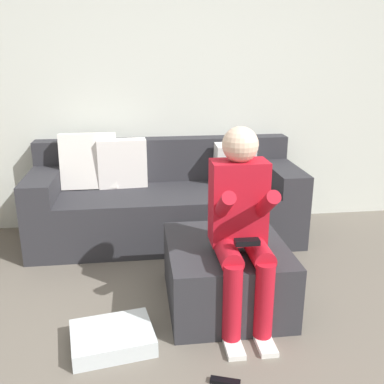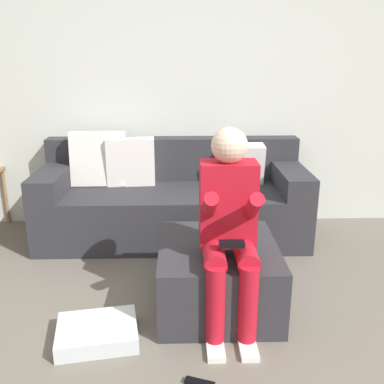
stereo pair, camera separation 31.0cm
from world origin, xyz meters
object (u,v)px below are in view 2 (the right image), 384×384
at_px(couch_sectional, 171,200).
at_px(storage_bin, 97,333).
at_px(ottoman, 218,275).
at_px(remote_near_ottoman, 200,383).
at_px(person_seated, 229,221).

xyz_separation_m(couch_sectional, storage_bin, (-0.41, -1.53, -0.29)).
distance_m(ottoman, remote_near_ottoman, 0.79).
xyz_separation_m(couch_sectional, person_seated, (0.36, -1.36, 0.33)).
xyz_separation_m(ottoman, storage_bin, (-0.73, -0.37, -0.16)).
bearing_deg(storage_bin, remote_near_ottoman, -33.23).
distance_m(couch_sectional, person_seated, 1.44).
relative_size(couch_sectional, remote_near_ottoman, 15.04).
bearing_deg(person_seated, storage_bin, -167.41).
xyz_separation_m(ottoman, remote_near_ottoman, (-0.15, -0.74, -0.20)).
bearing_deg(remote_near_ottoman, couch_sectional, 114.83).
bearing_deg(remote_near_ottoman, storage_bin, 166.49).
distance_m(ottoman, person_seated, 0.49).
bearing_deg(remote_near_ottoman, person_seated, 90.50).
bearing_deg(storage_bin, couch_sectional, 75.09).
height_order(ottoman, person_seated, person_seated).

